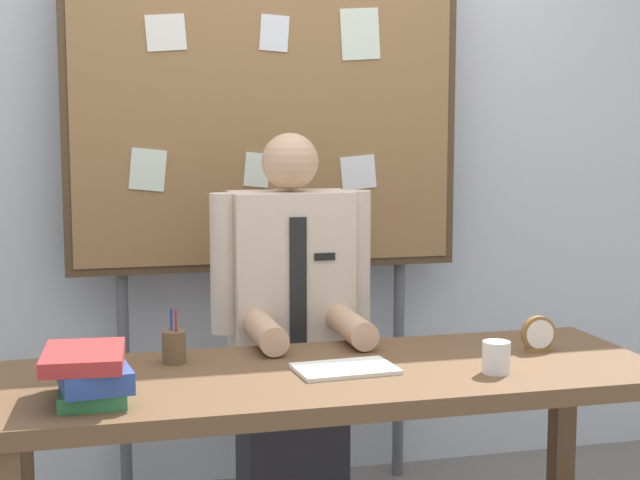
# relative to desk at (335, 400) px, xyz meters

# --- Properties ---
(back_wall) EXTENTS (6.40, 0.08, 2.70)m
(back_wall) POSITION_rel_desk_xyz_m (0.00, 1.17, 0.71)
(back_wall) COLOR silver
(back_wall) RESTS_ON ground_plane
(desk) EXTENTS (1.87, 0.69, 0.73)m
(desk) POSITION_rel_desk_xyz_m (0.00, 0.00, 0.00)
(desk) COLOR brown
(desk) RESTS_ON ground_plane
(person) EXTENTS (0.55, 0.56, 1.39)m
(person) POSITION_rel_desk_xyz_m (0.00, 0.56, 0.00)
(person) COLOR #2D2D33
(person) RESTS_ON ground_plane
(bulletin_board) EXTENTS (1.48, 0.09, 2.12)m
(bulletin_board) POSITION_rel_desk_xyz_m (0.00, 0.97, 0.83)
(bulletin_board) COLOR #4C3823
(bulletin_board) RESTS_ON ground_plane
(book_stack) EXTENTS (0.23, 0.30, 0.13)m
(book_stack) POSITION_rel_desk_xyz_m (-0.68, -0.13, 0.16)
(book_stack) COLOR #337F47
(book_stack) RESTS_ON desk
(open_notebook) EXTENTS (0.29, 0.20, 0.01)m
(open_notebook) POSITION_rel_desk_xyz_m (0.02, -0.02, 0.09)
(open_notebook) COLOR white
(open_notebook) RESTS_ON desk
(desk_clock) EXTENTS (0.11, 0.04, 0.11)m
(desk_clock) POSITION_rel_desk_xyz_m (0.66, 0.06, 0.14)
(desk_clock) COLOR olive
(desk_clock) RESTS_ON desk
(coffee_mug) EXTENTS (0.08, 0.08, 0.09)m
(coffee_mug) POSITION_rel_desk_xyz_m (0.43, -0.15, 0.13)
(coffee_mug) COLOR white
(coffee_mug) RESTS_ON desk
(pen_holder) EXTENTS (0.07, 0.07, 0.16)m
(pen_holder) POSITION_rel_desk_xyz_m (-0.43, 0.19, 0.14)
(pen_holder) COLOR brown
(pen_holder) RESTS_ON desk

